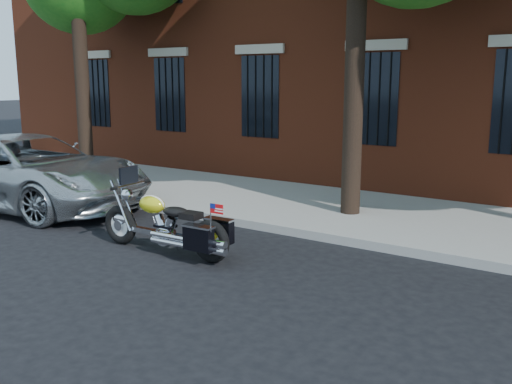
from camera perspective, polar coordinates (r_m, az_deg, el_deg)
The scene contains 5 objects.
ground at distance 8.82m, azimuth -1.67°, elevation -6.20°, with size 120.00×120.00×0.00m, color black.
curb at distance 9.91m, azimuth 3.01°, elevation -3.79°, with size 40.00×0.16×0.15m, color gray.
sidewalk at distance 11.51m, azimuth 7.86°, elevation -1.74°, with size 40.00×3.60×0.15m, color gray.
motorcycle at distance 8.77m, azimuth -8.67°, elevation -3.46°, with size 2.57×0.76×1.29m.
car_silver at distance 12.76m, azimuth -21.86°, elevation 1.93°, with size 2.50×5.42×1.51m, color #A9AFB3.
Camera 1 is at (4.93, -6.82, 2.65)m, focal length 40.00 mm.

